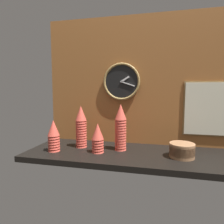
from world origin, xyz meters
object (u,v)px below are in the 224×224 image
at_px(cup_stack_center_left, 98,138).
at_px(cup_stack_far_left, 54,136).
at_px(menu_board, 208,109).
at_px(bowl_stack_right, 182,150).
at_px(cup_stack_center, 121,127).
at_px(cup_stack_left, 81,127).
at_px(wall_clock, 121,82).

distance_m(cup_stack_center_left, cup_stack_far_left, 0.33).
height_order(cup_stack_center_left, menu_board, menu_board).
distance_m(cup_stack_far_left, bowl_stack_right, 0.91).
relative_size(cup_stack_center, menu_board, 0.81).
xyz_separation_m(cup_stack_left, bowl_stack_right, (0.75, -0.08, -0.11)).
distance_m(cup_stack_far_left, cup_stack_center, 0.50).
bearing_deg(cup_stack_far_left, cup_stack_center, 16.38).
relative_size(cup_stack_center_left, cup_stack_center, 0.61).
height_order(cup_stack_center, bowl_stack_right, cup_stack_center).
bearing_deg(cup_stack_center_left, bowl_stack_right, 2.51).
distance_m(cup_stack_center, bowl_stack_right, 0.46).
height_order(cup_stack_center, menu_board, menu_board).
xyz_separation_m(cup_stack_left, wall_clock, (0.29, 0.19, 0.36)).
height_order(cup_stack_far_left, cup_stack_left, cup_stack_left).
xyz_separation_m(cup_stack_left, cup_stack_center, (0.32, -0.01, 0.01)).
height_order(cup_stack_far_left, menu_board, menu_board).
bearing_deg(cup_stack_center_left, wall_clock, 68.60).
bearing_deg(wall_clock, cup_stack_center, -80.88).
bearing_deg(wall_clock, cup_stack_far_left, -142.59).
relative_size(cup_stack_center, wall_clock, 1.12).
relative_size(cup_stack_far_left, bowl_stack_right, 1.40).
bearing_deg(cup_stack_far_left, cup_stack_left, 42.64).
bearing_deg(cup_stack_center_left, cup_stack_left, 148.34).
distance_m(cup_stack_center_left, wall_clock, 0.52).
relative_size(bowl_stack_right, menu_board, 0.39).
bearing_deg(cup_stack_center_left, cup_stack_far_left, -172.76).
bearing_deg(cup_stack_center, menu_board, 17.87).
bearing_deg(menu_board, wall_clock, -179.25).
relative_size(cup_stack_far_left, wall_clock, 0.75).
distance_m(cup_stack_left, bowl_stack_right, 0.76).
height_order(wall_clock, menu_board, wall_clock).
height_order(cup_stack_center_left, cup_stack_left, cup_stack_left).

